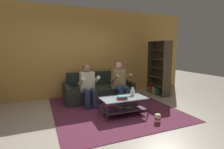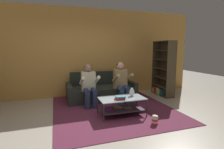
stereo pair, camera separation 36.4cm
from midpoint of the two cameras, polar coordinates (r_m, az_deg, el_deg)
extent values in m
plane|color=#B9B09E|center=(3.86, -6.20, -15.77)|extent=(16.80, 16.80, 0.00)
cube|color=gold|center=(5.92, -13.42, 6.94)|extent=(8.40, 0.12, 2.90)
cube|color=#292F29|center=(5.53, -6.15, -6.04)|extent=(1.84, 0.97, 0.40)
cube|color=#222823|center=(5.82, -7.35, -1.17)|extent=(1.84, 0.18, 0.42)
cube|color=#292F29|center=(5.33, -16.41, -6.24)|extent=(0.13, 0.97, 0.52)
cube|color=#292F29|center=(5.87, 3.10, -4.56)|extent=(0.13, 0.97, 0.52)
cylinder|color=navy|center=(4.65, -10.19, -8.92)|extent=(0.14, 0.14, 0.40)
cylinder|color=navy|center=(4.70, -7.79, -8.69)|extent=(0.14, 0.14, 0.40)
cylinder|color=navy|center=(4.76, -10.76, -5.50)|extent=(0.14, 0.42, 0.14)
cylinder|color=navy|center=(4.80, -8.41, -5.31)|extent=(0.14, 0.42, 0.14)
cube|color=beige|center=(4.93, -10.21, -2.29)|extent=(0.38, 0.22, 0.54)
cylinder|color=beige|center=(4.71, -12.15, -2.19)|extent=(0.09, 0.49, 0.31)
cylinder|color=beige|center=(4.80, -7.38, -1.87)|extent=(0.09, 0.49, 0.31)
sphere|color=#8D6754|center=(4.87, -10.33, 2.03)|extent=(0.21, 0.21, 0.21)
ellipsoid|color=black|center=(4.89, -10.39, 2.36)|extent=(0.21, 0.21, 0.13)
cylinder|color=navy|center=(4.94, 0.82, -7.75)|extent=(0.14, 0.14, 0.40)
cylinder|color=navy|center=(5.02, 2.93, -7.49)|extent=(0.14, 0.14, 0.40)
cylinder|color=navy|center=(5.04, 0.01, -4.56)|extent=(0.14, 0.42, 0.14)
cylinder|color=navy|center=(5.12, 2.07, -4.36)|extent=(0.14, 0.42, 0.14)
cube|color=#A18857|center=(5.22, 0.12, -1.38)|extent=(0.38, 0.22, 0.57)
cylinder|color=#A18857|center=(4.97, -1.22, -1.21)|extent=(0.09, 0.49, 0.31)
cylinder|color=#A18857|center=(5.13, 3.00, -0.91)|extent=(0.09, 0.49, 0.31)
sphere|color=tan|center=(5.17, 0.12, 2.90)|extent=(0.21, 0.21, 0.21)
ellipsoid|color=black|center=(5.18, 0.03, 3.21)|extent=(0.21, 0.21, 0.13)
cube|color=#A8B9C5|center=(4.19, 1.23, -7.68)|extent=(1.08, 0.57, 0.02)
cube|color=#412E41|center=(4.27, 1.22, -11.14)|extent=(1.00, 0.53, 0.02)
cylinder|color=#362F36|center=(3.83, -4.43, -12.50)|extent=(0.03, 0.03, 0.43)
cylinder|color=#362F36|center=(4.26, 9.36, -10.39)|extent=(0.03, 0.03, 0.43)
cylinder|color=#362F36|center=(4.32, -6.79, -10.07)|extent=(0.03, 0.03, 0.43)
cylinder|color=#362F36|center=(4.71, 5.76, -8.49)|extent=(0.03, 0.03, 0.43)
cube|color=purple|center=(4.18, -2.83, -11.27)|extent=(0.17, 0.17, 0.03)
cube|color=#977B51|center=(4.30, -0.08, -10.64)|extent=(0.21, 0.17, 0.03)
cube|color=#917B4D|center=(4.30, 3.12, -10.68)|extent=(0.19, 0.12, 0.02)
cube|color=#62263E|center=(4.85, -2.54, -10.53)|extent=(3.03, 3.47, 0.01)
cube|color=#78565C|center=(4.85, -2.54, -10.50)|extent=(1.67, 1.91, 0.00)
ellipsoid|color=silver|center=(4.35, 4.39, -5.74)|extent=(0.13, 0.13, 0.18)
cylinder|color=silver|center=(4.33, 4.40, -4.59)|extent=(0.06, 0.06, 0.04)
cube|color=red|center=(4.05, 0.68, -7.88)|extent=(0.22, 0.18, 0.03)
cube|color=purple|center=(4.04, 0.80, -7.51)|extent=(0.21, 0.14, 0.03)
cube|color=teal|center=(4.03, 0.98, -7.17)|extent=(0.26, 0.18, 0.03)
cube|color=#493B27|center=(6.58, 11.18, 2.49)|extent=(0.33, 0.03, 1.84)
cube|color=#493B27|center=(5.84, 15.93, 1.59)|extent=(0.33, 0.03, 1.84)
cube|color=#493B27|center=(6.29, 14.57, 2.11)|extent=(0.05, 0.93, 1.84)
cube|color=#493B27|center=(6.37, 13.14, -6.08)|extent=(0.36, 0.90, 0.02)
cube|color=#493B27|center=(6.30, 13.23, -3.47)|extent=(0.36, 0.90, 0.02)
cube|color=#493B27|center=(6.24, 13.32, -0.72)|extent=(0.36, 0.90, 0.02)
cube|color=#493B27|center=(6.20, 13.41, 2.07)|extent=(0.36, 0.90, 0.02)
cube|color=#493B27|center=(6.18, 13.51, 4.89)|extent=(0.36, 0.90, 0.02)
cube|color=#493B27|center=(6.17, 13.61, 7.73)|extent=(0.36, 0.90, 0.02)
cube|color=#493B27|center=(6.17, 13.70, 10.47)|extent=(0.36, 0.90, 0.02)
cube|color=#7993AA|center=(6.65, 10.92, -4.62)|extent=(0.21, 0.06, 0.15)
cube|color=orange|center=(6.63, 11.43, -4.66)|extent=(0.29, 0.04, 0.16)
cube|color=red|center=(6.58, 11.54, -4.52)|extent=(0.26, 0.06, 0.21)
cube|color=#2B212A|center=(6.54, 11.78, -4.85)|extent=(0.25, 0.05, 0.16)
cube|color=red|center=(6.50, 12.20, -4.83)|extent=(0.30, 0.06, 0.18)
cube|color=#9E7647|center=(6.44, 12.32, -4.67)|extent=(0.25, 0.05, 0.25)
cube|color=gold|center=(6.41, 12.65, -4.88)|extent=(0.28, 0.05, 0.21)
cube|color=gold|center=(6.35, 12.74, -5.06)|extent=(0.23, 0.06, 0.20)
cube|color=teal|center=(6.31, 13.08, -5.17)|extent=(0.24, 0.06, 0.20)
cylinder|color=red|center=(3.95, 12.02, -14.98)|extent=(0.13, 0.13, 0.04)
cylinder|color=white|center=(3.94, 12.04, -14.42)|extent=(0.13, 0.13, 0.04)
cylinder|color=red|center=(3.92, 12.06, -13.85)|extent=(0.13, 0.13, 0.04)
cylinder|color=white|center=(3.90, 12.08, -13.28)|extent=(0.13, 0.13, 0.04)
ellipsoid|color=beige|center=(3.89, 12.10, -12.77)|extent=(0.12, 0.12, 0.05)
camera|label=1|loc=(0.18, -92.30, -0.34)|focal=28.00mm
camera|label=2|loc=(0.18, 87.70, 0.34)|focal=28.00mm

